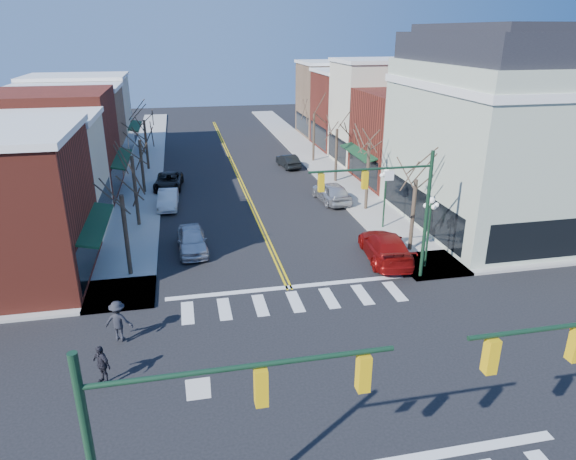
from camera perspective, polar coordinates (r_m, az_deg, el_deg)
ground at (r=21.30m, az=4.62°, el=-15.93°), size 160.00×160.00×0.00m
sidewalk_left at (r=38.57m, az=-16.62°, el=0.99°), size 3.50×70.00×0.15m
sidewalk_right at (r=40.82m, az=8.59°, el=2.77°), size 3.50×70.00×0.15m
bldg_left_stucco_a at (r=38.29m, az=-27.37°, el=5.11°), size 10.00×7.00×7.50m
bldg_left_brick_b at (r=45.74m, az=-25.08°, el=8.44°), size 10.00×9.00×8.50m
bldg_left_tan at (r=53.74m, az=-23.24°, el=9.98°), size 10.00×7.50×7.80m
bldg_left_stucco_b at (r=61.24m, az=-22.00°, el=11.54°), size 10.00×8.00×8.20m
bldg_right_brick_a at (r=47.57m, az=14.22°, el=9.89°), size 10.00×8.50×8.00m
bldg_right_stucco at (r=54.38m, az=10.77°, el=12.59°), size 10.00×7.00×10.00m
bldg_right_brick_b at (r=61.41m, az=8.04°, el=13.00°), size 10.00×8.00×8.50m
bldg_right_tan at (r=68.89m, az=5.78°, el=14.19°), size 10.00×8.00×9.00m
victorian_corner at (r=38.05m, az=23.29°, el=10.19°), size 12.25×14.25×13.30m
traffic_mast_near_left at (r=12.00m, az=-11.69°, el=-22.01°), size 6.60×0.28×7.20m
traffic_mast_far_right at (r=27.15m, az=11.82°, el=3.34°), size 6.60×0.28×7.20m
lamppost_corner at (r=29.75m, az=15.45°, el=1.04°), size 0.36×0.36×4.33m
lamppost_midblock at (r=35.33m, az=10.77°, el=4.62°), size 0.36×0.36×4.33m
tree_left_a at (r=29.34m, az=-17.53°, el=-0.69°), size 0.24×0.24×4.76m
tree_left_b at (r=36.84m, az=-16.58°, el=4.07°), size 0.24×0.24×5.04m
tree_left_c at (r=44.61m, az=-15.90°, el=6.73°), size 0.24×0.24×4.55m
tree_left_d at (r=52.36m, az=-15.46°, el=9.04°), size 0.24×0.24×4.90m
tree_right_a at (r=32.15m, az=13.68°, el=1.49°), size 0.24×0.24×4.62m
tree_right_b at (r=39.08m, az=8.81°, el=5.78°), size 0.24×0.24×5.18m
tree_right_c at (r=46.45m, az=5.38°, el=8.18°), size 0.24×0.24×4.83m
tree_right_d at (r=53.96m, az=2.87°, el=10.15°), size 0.24×0.24×4.97m
car_left_near at (r=32.33m, az=-10.62°, el=-1.12°), size 1.95×4.46×1.50m
car_left_mid at (r=40.80m, az=-13.19°, el=3.33°), size 1.63×4.23×1.37m
car_left_far at (r=45.86m, az=-13.14°, el=5.29°), size 2.68×5.02×1.34m
car_right_near at (r=31.17m, az=10.77°, el=-1.82°), size 3.03×5.99×1.67m
car_right_mid at (r=41.26m, az=4.84°, el=4.23°), size 2.39×5.01×1.65m
car_right_far at (r=51.92m, az=0.02°, el=7.68°), size 1.91×4.16×1.32m
pedestrian_dark_a at (r=21.50m, az=-20.01°, el=-13.82°), size 0.94×0.94×1.61m
pedestrian_dark_b at (r=23.81m, az=-18.34°, el=-9.56°), size 1.34×0.96×1.87m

